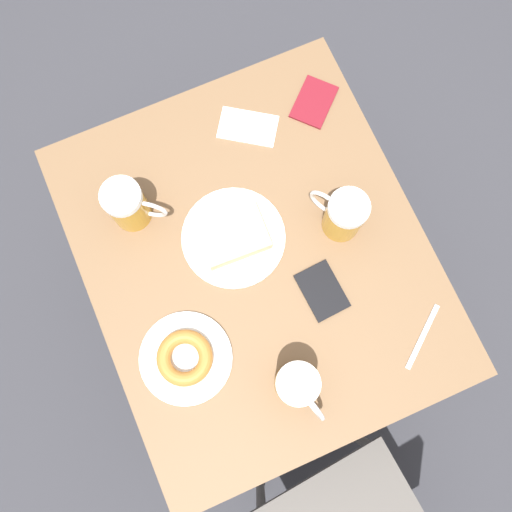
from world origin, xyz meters
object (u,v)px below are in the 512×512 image
(fork, at_px, (422,337))
(beer_mug_left, at_px, (344,215))
(beer_mug_right, at_px, (297,385))
(beer_mug_center, at_px, (128,205))
(napkin_folded, at_px, (248,127))
(passport_near_edge, at_px, (322,291))
(passport_far_edge, at_px, (314,102))
(plate_with_donut, at_px, (185,358))
(plate_with_cake, at_px, (233,236))

(fork, bearing_deg, beer_mug_left, -79.55)
(beer_mug_right, distance_m, fork, 0.33)
(beer_mug_center, height_order, beer_mug_right, same)
(beer_mug_right, bearing_deg, napkin_folded, -103.82)
(passport_near_edge, bearing_deg, beer_mug_left, -129.04)
(beer_mug_left, height_order, napkin_folded, beer_mug_left)
(beer_mug_right, bearing_deg, passport_far_edge, -118.37)
(plate_with_donut, bearing_deg, napkin_folded, -127.35)
(beer_mug_left, bearing_deg, passport_near_edge, 50.96)
(plate_with_donut, xyz_separation_m, beer_mug_right, (-0.21, 0.16, 0.06))
(beer_mug_center, height_order, fork, beer_mug_center)
(napkin_folded, height_order, fork, same)
(napkin_folded, bearing_deg, beer_mug_right, 76.18)
(plate_with_cake, xyz_separation_m, passport_far_edge, (-0.33, -0.25, -0.01))
(beer_mug_center, xyz_separation_m, passport_far_edge, (-0.53, -0.09, -0.07))
(plate_with_cake, height_order, napkin_folded, plate_with_cake)
(napkin_folded, distance_m, passport_far_edge, 0.18)
(plate_with_cake, xyz_separation_m, beer_mug_center, (0.20, -0.15, 0.05))
(plate_with_cake, height_order, fork, plate_with_cake)
(plate_with_donut, height_order, napkin_folded, plate_with_donut)
(beer_mug_left, bearing_deg, beer_mug_center, -26.29)
(plate_with_donut, relative_size, beer_mug_right, 1.49)
(plate_with_cake, height_order, passport_near_edge, plate_with_cake)
(beer_mug_right, relative_size, fork, 1.04)
(passport_near_edge, height_order, passport_far_edge, same)
(beer_mug_center, distance_m, napkin_folded, 0.37)
(beer_mug_left, xyz_separation_m, fork, (-0.06, 0.33, -0.07))
(napkin_folded, bearing_deg, passport_near_edge, 89.32)
(beer_mug_center, relative_size, fork, 1.04)
(napkin_folded, height_order, passport_far_edge, passport_far_edge)
(plate_with_donut, height_order, passport_near_edge, plate_with_donut)
(plate_with_cake, distance_m, plate_with_donut, 0.31)
(plate_with_cake, bearing_deg, passport_near_edge, 124.87)
(plate_with_donut, height_order, beer_mug_right, beer_mug_right)
(passport_near_edge, relative_size, passport_far_edge, 0.86)
(beer_mug_left, distance_m, beer_mug_right, 0.40)
(plate_with_donut, height_order, beer_mug_left, beer_mug_left)
(plate_with_donut, distance_m, beer_mug_right, 0.26)
(beer_mug_right, xyz_separation_m, passport_far_edge, (-0.34, -0.62, -0.07))
(passport_far_edge, bearing_deg, napkin_folded, -1.56)
(beer_mug_center, bearing_deg, passport_near_edge, 133.65)
(plate_with_donut, height_order, beer_mug_center, beer_mug_center)
(napkin_folded, distance_m, passport_near_edge, 0.46)
(napkin_folded, height_order, passport_near_edge, passport_near_edge)
(plate_with_cake, xyz_separation_m, plate_with_donut, (0.21, 0.22, -0.00))
(plate_with_donut, height_order, passport_far_edge, plate_with_donut)
(plate_with_donut, bearing_deg, passport_far_edge, -139.25)
(fork, bearing_deg, passport_near_edge, -48.54)
(napkin_folded, relative_size, passport_far_edge, 1.11)
(beer_mug_left, distance_m, napkin_folded, 0.34)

